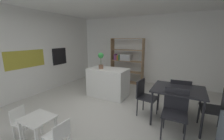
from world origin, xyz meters
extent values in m
plane|color=beige|center=(0.00, 0.00, 0.00)|extent=(9.09, 9.09, 0.00)
cube|color=white|center=(0.00, 3.07, 1.36)|extent=(6.61, 0.06, 2.71)
cube|color=silver|center=(-2.94, 0.00, 1.36)|extent=(0.61, 5.60, 2.71)
cube|color=#9E932D|center=(-2.63, -0.24, 1.21)|extent=(0.01, 1.23, 0.53)
cube|color=black|center=(-2.62, 1.04, 1.16)|extent=(0.04, 0.61, 0.61)
cylinder|color=#B7BABC|center=(-2.65, 1.04, 1.42)|extent=(0.02, 0.49, 0.02)
cube|color=silver|center=(-0.47, 1.02, 0.45)|extent=(1.22, 0.72, 0.90)
cylinder|color=brown|center=(-0.67, 0.91, 0.96)|extent=(0.15, 0.15, 0.12)
cylinder|color=#476633|center=(-0.67, 0.91, 1.13)|extent=(0.01, 0.01, 0.23)
sphere|color=#2B8438|center=(-0.67, 0.91, 1.31)|extent=(0.18, 0.18, 0.18)
cube|color=#997551|center=(-1.19, 2.68, 0.92)|extent=(0.02, 0.31, 1.83)
cube|color=#997551|center=(0.16, 2.68, 0.92)|extent=(0.02, 0.31, 1.83)
cube|color=#997551|center=(-0.52, 2.68, 1.82)|extent=(1.37, 0.31, 0.02)
cube|color=#997551|center=(-0.52, 2.68, 0.01)|extent=(1.37, 0.31, 0.02)
cube|color=#997551|center=(-0.52, 2.68, 0.47)|extent=(1.33, 0.31, 0.02)
cube|color=#997551|center=(-0.52, 2.68, 0.92)|extent=(1.33, 0.31, 0.02)
cube|color=#997551|center=(-0.52, 2.68, 1.36)|extent=(1.33, 0.31, 0.02)
cube|color=orange|center=(-1.01, 2.68, 0.12)|extent=(0.04, 0.25, 0.20)
cube|color=gold|center=(-0.95, 2.68, 0.13)|extent=(0.04, 0.25, 0.21)
cube|color=#8E4793|center=(-0.88, 2.68, 0.13)|extent=(0.05, 0.25, 0.22)
cube|color=silver|center=(-0.82, 2.68, 0.11)|extent=(0.03, 0.25, 0.17)
cube|color=#8E4793|center=(-1.04, 2.68, 1.05)|extent=(0.05, 0.25, 0.25)
cube|color=#8E4793|center=(-0.98, 2.68, 1.02)|extent=(0.04, 0.25, 0.19)
cube|color=orange|center=(-0.91, 2.68, 1.03)|extent=(0.06, 0.25, 0.20)
cube|color=#338E4C|center=(-0.84, 2.68, 1.05)|extent=(0.03, 0.25, 0.24)
cube|color=#B7BABC|center=(-0.57, 2.68, 1.06)|extent=(0.44, 0.27, 0.26)
cube|color=silver|center=(-0.46, -1.47, 0.49)|extent=(0.52, 0.46, 0.03)
cube|color=silver|center=(-0.68, -1.66, 0.24)|extent=(0.04, 0.04, 0.47)
cube|color=silver|center=(-0.68, -1.27, 0.24)|extent=(0.04, 0.04, 0.47)
cube|color=silver|center=(-0.24, -1.27, 0.24)|extent=(0.04, 0.04, 0.47)
cube|color=white|center=(-0.90, -1.47, 0.28)|extent=(0.34, 0.34, 0.02)
cube|color=white|center=(-1.03, -1.49, 0.42)|extent=(0.07, 0.30, 0.26)
cube|color=white|center=(-0.76, -1.57, 0.13)|extent=(0.03, 0.03, 0.27)
cube|color=white|center=(-0.79, -1.32, 0.13)|extent=(0.03, 0.03, 0.27)
cube|color=white|center=(-1.00, -1.61, 0.13)|extent=(0.03, 0.03, 0.27)
cube|color=white|center=(-1.04, -1.36, 0.13)|extent=(0.03, 0.03, 0.27)
cube|color=white|center=(-0.02, -1.47, 0.31)|extent=(0.34, 0.34, 0.02)
cube|color=white|center=(0.13, -1.48, 0.45)|extent=(0.04, 0.32, 0.25)
cube|color=white|center=(-0.15, -1.32, 0.15)|extent=(0.03, 0.03, 0.30)
cube|color=#232328|center=(1.61, 0.39, 0.77)|extent=(1.03, 0.87, 0.03)
cylinder|color=#232328|center=(1.15, 0.01, 0.38)|extent=(0.04, 0.04, 0.75)
cylinder|color=#232328|center=(2.06, 0.01, 0.38)|extent=(0.04, 0.04, 0.75)
cylinder|color=#232328|center=(1.15, 0.76, 0.38)|extent=(0.04, 0.04, 0.75)
cylinder|color=#232328|center=(2.06, 0.76, 0.38)|extent=(0.04, 0.04, 0.75)
cube|color=#232328|center=(1.61, 0.94, 0.47)|extent=(0.51, 0.51, 0.03)
cube|color=#232328|center=(1.63, 0.73, 0.68)|extent=(0.45, 0.09, 0.39)
cylinder|color=#232328|center=(1.78, 1.17, 0.23)|extent=(0.03, 0.03, 0.46)
cylinder|color=#232328|center=(1.39, 1.12, 0.23)|extent=(0.03, 0.03, 0.46)
cylinder|color=#232328|center=(1.83, 0.77, 0.23)|extent=(0.03, 0.03, 0.46)
cylinder|color=#232328|center=(1.44, 0.72, 0.23)|extent=(0.03, 0.03, 0.46)
cube|color=#232328|center=(0.97, 0.39, 0.45)|extent=(0.47, 0.47, 0.03)
cube|color=#232328|center=(0.78, 0.41, 0.66)|extent=(0.09, 0.42, 0.39)
cylinder|color=#232328|center=(1.12, 0.19, 0.22)|extent=(0.03, 0.03, 0.44)
cylinder|color=#232328|center=(1.17, 0.54, 0.22)|extent=(0.03, 0.03, 0.44)
cylinder|color=#232328|center=(0.77, 0.23, 0.22)|extent=(0.03, 0.03, 0.44)
cylinder|color=#232328|center=(0.82, 0.59, 0.22)|extent=(0.03, 0.03, 0.44)
cube|color=#232328|center=(1.61, -0.17, 0.45)|extent=(0.45, 0.46, 0.03)
cube|color=#232328|center=(1.60, 0.04, 0.68)|extent=(0.44, 0.04, 0.43)
cylinder|color=#232328|center=(1.42, -0.37, 0.22)|extent=(0.03, 0.03, 0.44)
cylinder|color=#232328|center=(1.80, -0.36, 0.22)|extent=(0.03, 0.03, 0.44)
cylinder|color=#232328|center=(1.41, 0.02, 0.22)|extent=(0.03, 0.03, 0.44)
cylinder|color=#232328|center=(1.79, 0.03, 0.22)|extent=(0.03, 0.03, 0.44)
cube|color=#232328|center=(2.24, 0.39, 0.46)|extent=(0.47, 0.49, 0.03)
cylinder|color=#232328|center=(2.04, 0.57, 0.23)|extent=(0.03, 0.03, 0.45)
cylinder|color=#232328|center=(2.08, 0.17, 0.23)|extent=(0.03, 0.03, 0.45)
cylinder|color=#232328|center=(2.41, 0.60, 0.23)|extent=(0.03, 0.03, 0.45)
camera|label=1|loc=(1.73, -2.84, 1.83)|focal=23.17mm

